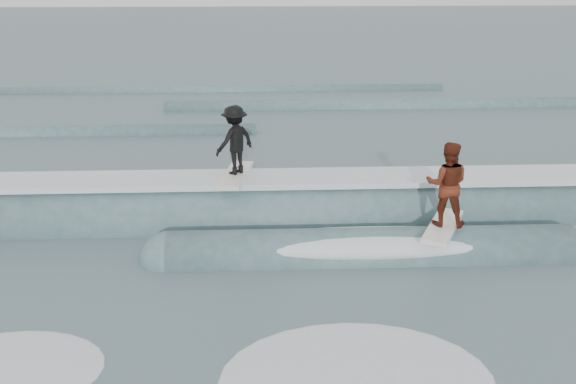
{
  "coord_description": "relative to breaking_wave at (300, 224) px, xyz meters",
  "views": [
    {
      "loc": [
        -0.62,
        -9.62,
        6.26
      ],
      "look_at": [
        0.0,
        4.42,
        1.1
      ],
      "focal_mm": 40.0,
      "sensor_mm": 36.0,
      "label": 1
    }
  ],
  "objects": [
    {
      "name": "ground",
      "position": [
        -0.33,
        -5.01,
        -0.04
      ],
      "size": [
        160.0,
        160.0,
        0.0
      ],
      "primitive_type": "plane",
      "color": "#425E61",
      "rests_on": "ground"
    },
    {
      "name": "breaking_wave",
      "position": [
        0.0,
        0.0,
        0.0
      ],
      "size": [
        23.43,
        3.86,
        2.17
      ],
      "color": "#395F5F",
      "rests_on": "ground"
    },
    {
      "name": "surfer_black",
      "position": [
        -1.58,
        0.4,
        1.98
      ],
      "size": [
        1.23,
        2.06,
        1.79
      ],
      "color": "white",
      "rests_on": "ground"
    },
    {
      "name": "surfer_red",
      "position": [
        3.04,
        -1.8,
        1.55
      ],
      "size": [
        1.38,
        2.04,
        1.97
      ],
      "color": "white",
      "rests_on": "ground"
    },
    {
      "name": "far_swells",
      "position": [
        -2.14,
        12.64,
        -0.04
      ],
      "size": [
        40.01,
        8.65,
        0.8
      ],
      "color": "#395F5F",
      "rests_on": "ground"
    }
  ]
}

